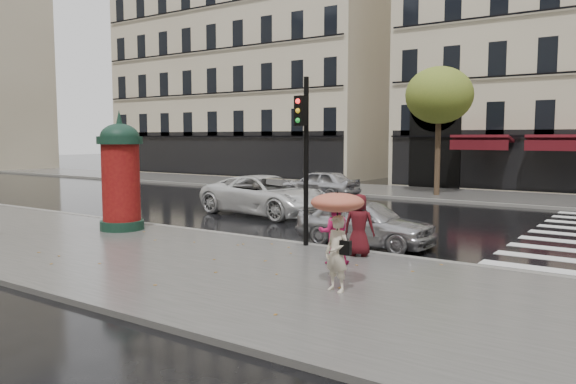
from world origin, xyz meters
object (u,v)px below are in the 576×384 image
Objects in this scene: morris_column at (121,173)px; car_far_silver at (319,184)px; woman_red at (334,232)px; woman_umbrella at (337,225)px; man_burgundy at (359,225)px; car_silver at (365,222)px; traffic_light at (304,144)px; car_white at (266,195)px.

car_far_silver is (-0.33, 12.68, -1.24)m from morris_column.
woman_red is 8.17m from morris_column.
woman_umbrella reaches higher than man_burgundy.
car_silver is at bearing 110.99° from woman_umbrella.
traffic_light is at bearing 9.47° from morris_column.
traffic_light reaches higher than car_far_silver.
man_burgundy is at bearing 36.67° from car_far_silver.
car_far_silver is at bearing 91.48° from morris_column.
morris_column is 6.28m from car_white.
woman_umbrella is at bearing -129.50° from car_white.
traffic_light reaches higher than woman_umbrella.
morris_column is 0.68× the size of car_white.
man_burgundy is (0.06, 1.14, 0.03)m from woman_red.
car_silver is at bearing 53.16° from traffic_light.
man_burgundy is 1.96m from car_silver.
man_burgundy reaches higher than woman_red.
traffic_light is 0.81× the size of car_white.
car_far_silver is (-8.41, 13.08, -0.16)m from woman_red.
woman_umbrella is at bearing 33.87° from car_far_silver.
traffic_light reaches higher than man_burgundy.
traffic_light is 13.56m from car_far_silver.
car_silver is at bearing -112.72° from car_white.
traffic_light is 2.89m from car_silver.
man_burgundy is at bearing 110.32° from woman_umbrella.
man_burgundy is 0.28× the size of car_white.
woman_red is at bearing 34.04° from car_far_silver.
traffic_light is at bearing 143.70° from car_silver.
car_silver is (-0.73, 1.80, -0.22)m from man_burgundy.
car_far_silver is at bearing 119.69° from traffic_light.
man_burgundy is 2.73m from traffic_light.
man_burgundy is 0.34× the size of traffic_light.
traffic_light reaches higher than woman_red.
car_white is at bearing 135.17° from traffic_light.
man_burgundy is 8.67m from car_white.
woman_umbrella is 4.83m from traffic_light.
car_silver is 0.95× the size of car_far_silver.
woman_red is 15.55m from car_far_silver.
man_burgundy reaches higher than car_white.
woman_red is 0.33× the size of traffic_light.
woman_red is at bearing 73.05° from man_burgundy.
traffic_light reaches higher than morris_column.
traffic_light is at bearing -75.19° from woman_red.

